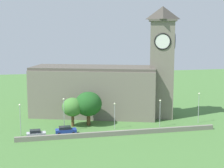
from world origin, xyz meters
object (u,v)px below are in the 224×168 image
(tree_by_tower, at_px, (73,107))
(streetlamp_central, at_px, (115,111))
(tree_riverside_west, at_px, (88,104))
(car_blue, at_px, (66,130))
(streetlamp_west_end, at_px, (20,115))
(streetlamp_west_mid, at_px, (64,110))
(car_silver, at_px, (36,134))
(church, at_px, (105,86))
(streetlamp_east_end, at_px, (199,103))
(streetlamp_east_mid, at_px, (160,109))

(tree_by_tower, bearing_deg, streetlamp_central, -24.68)
(tree_riverside_west, bearing_deg, car_blue, -134.81)
(streetlamp_west_end, distance_m, streetlamp_west_mid, 9.65)
(tree_by_tower, bearing_deg, streetlamp_west_end, -157.39)
(streetlamp_west_mid, bearing_deg, car_silver, -152.00)
(tree_riverside_west, bearing_deg, church, 56.74)
(streetlamp_west_end, distance_m, streetlamp_east_end, 42.69)
(streetlamp_west_mid, distance_m, tree_riverside_west, 7.26)
(streetlamp_east_end, height_order, tree_by_tower, streetlamp_east_end)
(streetlamp_central, height_order, tree_riverside_west, tree_riverside_west)
(car_silver, xyz_separation_m, streetlamp_central, (17.95, 2.71, 3.37))
(church, height_order, streetlamp_west_mid, church)
(streetlamp_west_end, bearing_deg, car_silver, -32.34)
(streetlamp_central, xyz_separation_m, tree_by_tower, (-9.31, 4.28, 0.49))
(streetlamp_central, distance_m, streetlamp_east_mid, 10.89)
(car_silver, distance_m, tree_by_tower, 11.76)
(church, relative_size, streetlamp_west_mid, 5.09)
(car_silver, distance_m, streetlamp_east_end, 39.81)
(car_blue, distance_m, tree_by_tower, 7.33)
(streetlamp_central, bearing_deg, car_silver, -171.42)
(car_silver, bearing_deg, streetlamp_central, 8.58)
(car_silver, relative_size, streetlamp_central, 0.66)
(streetlamp_west_mid, bearing_deg, streetlamp_east_end, 0.13)
(car_blue, distance_m, tree_riverside_west, 9.60)
(streetlamp_east_mid, height_order, tree_riverside_west, tree_riverside_west)
(car_blue, xyz_separation_m, streetlamp_east_end, (32.99, 2.30, 4.15))
(church, distance_m, tree_riverside_west, 11.20)
(car_silver, relative_size, car_blue, 0.88)
(car_silver, xyz_separation_m, car_blue, (6.45, 1.13, 0.02))
(tree_by_tower, distance_m, tree_riverside_west, 3.88)
(streetlamp_central, bearing_deg, streetlamp_east_end, 1.94)
(streetlamp_west_mid, height_order, tree_by_tower, streetlamp_west_mid)
(streetlamp_east_mid, distance_m, tree_riverside_west, 17.17)
(car_silver, height_order, tree_by_tower, tree_by_tower)
(streetlamp_west_mid, xyz_separation_m, streetlamp_east_end, (33.12, 0.08, -0.04))
(streetlamp_west_end, bearing_deg, streetlamp_east_end, 1.87)
(car_silver, height_order, streetlamp_east_end, streetlamp_east_end)
(streetlamp_east_end, bearing_deg, streetlamp_central, -178.06)
(church, relative_size, car_blue, 8.43)
(streetlamp_west_end, relative_size, streetlamp_east_mid, 1.07)
(car_blue, relative_size, streetlamp_east_end, 0.61)
(church, distance_m, tree_by_tower, 13.89)
(streetlamp_west_end, xyz_separation_m, streetlamp_east_mid, (32.04, -0.08, -0.25))
(streetlamp_central, xyz_separation_m, streetlamp_east_end, (21.49, 0.73, 0.80))
(church, xyz_separation_m, streetlamp_west_end, (-21.66, -14.23, -3.27))
(streetlamp_east_end, bearing_deg, car_silver, -175.02)
(streetlamp_east_end, relative_size, tree_by_tower, 1.09)
(car_silver, bearing_deg, tree_riverside_west, 29.98)
(car_silver, bearing_deg, streetlamp_east_mid, 3.90)
(streetlamp_central, bearing_deg, tree_riverside_west, 140.65)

